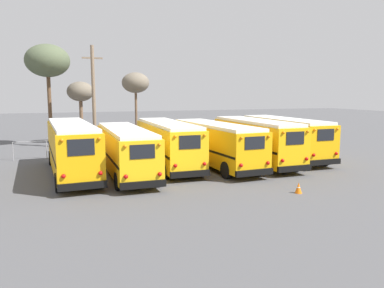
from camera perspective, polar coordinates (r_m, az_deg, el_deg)
ground_plane at (r=26.50m, az=-0.29°, el=-3.34°), size 160.00×160.00×0.00m
school_bus_0 at (r=24.44m, az=-17.88°, el=-0.42°), size 2.89×10.89×3.28m
school_bus_1 at (r=23.86m, az=-10.12°, el=-0.79°), size 2.50×10.31×2.94m
school_bus_2 at (r=25.95m, az=-3.77°, el=0.20°), size 2.65×10.02×3.12m
school_bus_3 at (r=26.12m, az=3.56°, el=0.18°), size 2.98×10.36×3.03m
school_bus_4 at (r=27.51m, az=9.66°, el=0.62°), size 2.43×9.66×3.19m
school_bus_5 at (r=30.14m, az=13.84°, el=1.11°), size 2.65×9.92×3.15m
utility_pole at (r=34.98m, az=-14.76°, el=6.99°), size 1.80×0.31×9.30m
bare_tree_0 at (r=38.28m, az=-21.16°, el=11.65°), size 4.07×4.07×9.64m
bare_tree_1 at (r=38.05m, az=-8.60°, el=9.12°), size 2.71×2.71×7.14m
bare_tree_2 at (r=39.57m, az=-16.65°, el=7.51°), size 2.64×2.64×6.25m
fence_line at (r=32.57m, az=-4.27°, el=0.49°), size 23.95×0.06×1.42m
traffic_cone at (r=20.06m, az=15.92°, el=-6.45°), size 0.36×0.36×0.56m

